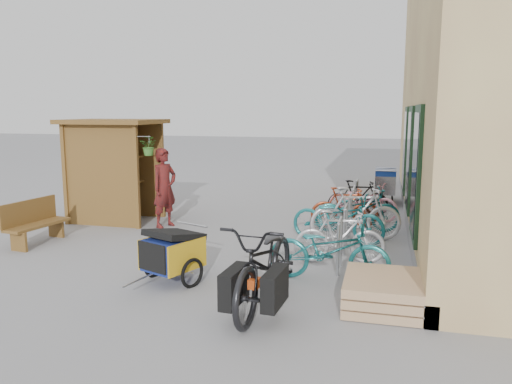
% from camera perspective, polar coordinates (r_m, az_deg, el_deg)
% --- Properties ---
extents(ground, '(80.00, 80.00, 0.00)m').
position_cam_1_polar(ground, '(8.91, -5.60, -7.76)').
color(ground, gray).
extents(kiosk, '(2.49, 1.65, 2.40)m').
position_cam_1_polar(kiosk, '(12.22, -16.25, 3.99)').
color(kiosk, brown).
rests_on(kiosk, ground).
extents(bike_rack, '(0.05, 5.35, 0.86)m').
position_cam_1_polar(bike_rack, '(10.61, 10.69, -2.21)').
color(bike_rack, '#A5A8AD').
rests_on(bike_rack, ground).
extents(pallet_stack, '(1.00, 1.20, 0.40)m').
position_cam_1_polar(pallet_stack, '(7.01, 14.23, -10.99)').
color(pallet_stack, tan).
rests_on(pallet_stack, ground).
extents(bench, '(0.58, 1.42, 0.87)m').
position_cam_1_polar(bench, '(10.75, -23.99, -3.10)').
color(bench, brown).
rests_on(bench, ground).
extents(shopping_carts, '(0.57, 1.58, 1.03)m').
position_cam_1_polar(shopping_carts, '(14.61, 14.56, 1.12)').
color(shopping_carts, silver).
rests_on(shopping_carts, ground).
extents(child_trailer, '(0.98, 1.48, 0.87)m').
position_cam_1_polar(child_trailer, '(7.77, -9.53, -6.71)').
color(child_trailer, navy).
rests_on(child_trailer, ground).
extents(cargo_bike, '(0.96, 2.35, 1.21)m').
position_cam_1_polar(cargo_bike, '(6.66, 1.15, -8.28)').
color(cargo_bike, black).
rests_on(cargo_bike, ground).
extents(person_kiosk, '(0.65, 0.77, 1.78)m').
position_cam_1_polar(person_kiosk, '(11.37, -10.41, 0.48)').
color(person_kiosk, maroon).
rests_on(person_kiosk, ground).
extents(bike_0, '(1.91, 0.76, 0.99)m').
position_cam_1_polar(bike_0, '(7.76, 8.32, -6.60)').
color(bike_0, '#1C6C71').
rests_on(bike_0, ground).
extents(bike_1, '(1.60, 0.67, 0.93)m').
position_cam_1_polar(bike_1, '(8.69, 9.56, -5.09)').
color(bike_1, silver).
rests_on(bike_1, ground).
extents(bike_2, '(1.98, 1.03, 0.99)m').
position_cam_1_polar(bike_2, '(10.04, 9.36, -2.95)').
color(bike_2, '#1C6C71').
rests_on(bike_2, ground).
extents(bike_3, '(1.92, 0.98, 1.11)m').
position_cam_1_polar(bike_3, '(10.20, 11.35, -2.48)').
color(bike_3, silver).
rests_on(bike_3, ground).
extents(bike_4, '(1.94, 1.04, 0.97)m').
position_cam_1_polar(bike_4, '(11.00, 11.49, -2.00)').
color(bike_4, '#1C6C71').
rests_on(bike_4, ground).
extents(bike_5, '(1.58, 0.75, 0.91)m').
position_cam_1_polar(bike_5, '(11.38, 10.10, -1.72)').
color(bike_5, '#94361A').
rests_on(bike_5, ground).
extents(bike_6, '(1.83, 1.08, 0.91)m').
position_cam_1_polar(bike_6, '(12.25, 12.06, -1.02)').
color(bike_6, pink).
rests_on(bike_6, ground).
extents(bike_7, '(1.56, 0.67, 0.90)m').
position_cam_1_polar(bike_7, '(12.64, 11.59, -0.69)').
color(bike_7, black).
rests_on(bike_7, ground).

